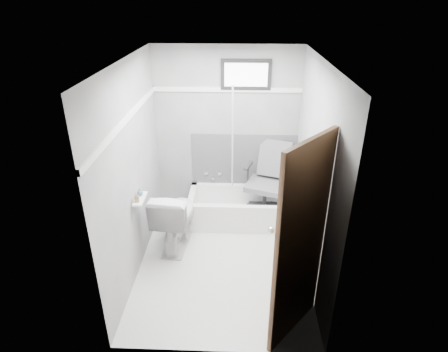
{
  "coord_description": "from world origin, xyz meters",
  "views": [
    {
      "loc": [
        0.16,
        -3.68,
        3.0
      ],
      "look_at": [
        0.0,
        0.35,
        1.0
      ],
      "focal_mm": 30.0,
      "sensor_mm": 36.0,
      "label": 1
    }
  ],
  "objects_px": {
    "office_chair": "(265,180)",
    "soap_bottle_b": "(140,192)",
    "soap_bottle_a": "(137,197)",
    "bathtub": "(242,208)",
    "door": "(337,268)",
    "toilet": "(175,218)"
  },
  "relations": [
    {
      "from": "toilet",
      "to": "soap_bottle_b",
      "type": "bearing_deg",
      "value": 51.67
    },
    {
      "from": "bathtub",
      "to": "soap_bottle_b",
      "type": "distance_m",
      "value": 1.68
    },
    {
      "from": "office_chair",
      "to": "soap_bottle_a",
      "type": "bearing_deg",
      "value": -123.43
    },
    {
      "from": "door",
      "to": "soap_bottle_b",
      "type": "bearing_deg",
      "value": 146.48
    },
    {
      "from": "bathtub",
      "to": "soap_bottle_b",
      "type": "xyz_separation_m",
      "value": [
        -1.17,
        -0.94,
        0.75
      ]
    },
    {
      "from": "toilet",
      "to": "door",
      "type": "xyz_separation_m",
      "value": [
        1.6,
        -1.6,
        0.59
      ]
    },
    {
      "from": "toilet",
      "to": "soap_bottle_b",
      "type": "xyz_separation_m",
      "value": [
        -0.32,
        -0.33,
        0.55
      ]
    },
    {
      "from": "bathtub",
      "to": "soap_bottle_a",
      "type": "bearing_deg",
      "value": -137.33
    },
    {
      "from": "bathtub",
      "to": "office_chair",
      "type": "bearing_deg",
      "value": 8.79
    },
    {
      "from": "office_chair",
      "to": "soap_bottle_b",
      "type": "height_order",
      "value": "office_chair"
    },
    {
      "from": "bathtub",
      "to": "soap_bottle_a",
      "type": "xyz_separation_m",
      "value": [
        -1.17,
        -1.08,
        0.76
      ]
    },
    {
      "from": "bathtub",
      "to": "soap_bottle_a",
      "type": "height_order",
      "value": "soap_bottle_a"
    },
    {
      "from": "toilet",
      "to": "soap_bottle_b",
      "type": "height_order",
      "value": "soap_bottle_b"
    },
    {
      "from": "office_chair",
      "to": "door",
      "type": "height_order",
      "value": "door"
    },
    {
      "from": "door",
      "to": "soap_bottle_b",
      "type": "distance_m",
      "value": 2.3
    },
    {
      "from": "soap_bottle_a",
      "to": "bathtub",
      "type": "bearing_deg",
      "value": 42.67
    },
    {
      "from": "bathtub",
      "to": "soap_bottle_a",
      "type": "distance_m",
      "value": 1.76
    },
    {
      "from": "bathtub",
      "to": "door",
      "type": "xyz_separation_m",
      "value": [
        0.75,
        -2.21,
        0.79
      ]
    },
    {
      "from": "soap_bottle_a",
      "to": "office_chair",
      "type": "bearing_deg",
      "value": 37.08
    },
    {
      "from": "office_chair",
      "to": "bathtub",
      "type": "bearing_deg",
      "value": -151.72
    },
    {
      "from": "soap_bottle_b",
      "to": "soap_bottle_a",
      "type": "bearing_deg",
      "value": -90.0
    },
    {
      "from": "soap_bottle_a",
      "to": "soap_bottle_b",
      "type": "height_order",
      "value": "soap_bottle_a"
    }
  ]
}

